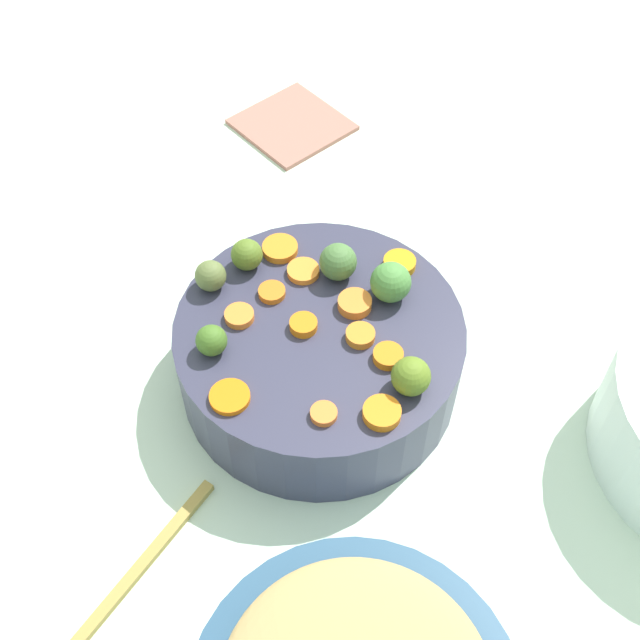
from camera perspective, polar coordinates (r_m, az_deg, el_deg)
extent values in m
cube|color=silver|center=(0.86, 1.15, -5.10)|extent=(2.40, 2.40, 0.02)
cylinder|color=#36354D|center=(0.83, 0.00, -2.29)|extent=(0.28, 0.28, 0.09)
cylinder|color=orange|center=(0.73, 0.26, -6.52)|extent=(0.03, 0.03, 0.01)
cylinder|color=orange|center=(0.79, -1.16, -0.34)|extent=(0.04, 0.04, 0.01)
cylinder|color=orange|center=(0.80, -5.63, 0.29)|extent=(0.04, 0.04, 0.01)
cylinder|color=orange|center=(0.81, -3.37, 1.94)|extent=(0.04, 0.04, 0.01)
cylinder|color=orange|center=(0.73, 4.32, -6.45)|extent=(0.05, 0.05, 0.01)
cylinder|color=orange|center=(0.77, 4.75, -2.50)|extent=(0.04, 0.04, 0.01)
cylinder|color=orange|center=(0.84, 5.64, 3.88)|extent=(0.04, 0.04, 0.01)
cylinder|color=orange|center=(0.74, -6.29, -5.33)|extent=(0.05, 0.05, 0.01)
cylinder|color=orange|center=(0.80, 2.43, 1.16)|extent=(0.05, 0.05, 0.01)
cylinder|color=orange|center=(0.78, 2.82, -1.08)|extent=(0.04, 0.04, 0.01)
cylinder|color=orange|center=(0.83, -1.18, 3.43)|extent=(0.05, 0.05, 0.01)
cylinder|color=orange|center=(0.85, -2.80, 4.98)|extent=(0.05, 0.05, 0.01)
sphere|color=#5E6D3B|center=(0.82, -7.61, 3.06)|extent=(0.03, 0.03, 0.03)
sphere|color=#4C873E|center=(0.80, 4.93, 2.63)|extent=(0.04, 0.04, 0.04)
sphere|color=#556F25|center=(0.83, -5.11, 4.54)|extent=(0.03, 0.03, 0.03)
sphere|color=#446C25|center=(0.77, -7.55, -1.41)|extent=(0.03, 0.03, 0.03)
sphere|color=#49723B|center=(0.82, 1.26, 4.06)|extent=(0.04, 0.04, 0.04)
sphere|color=olive|center=(0.74, 6.33, -3.91)|extent=(0.04, 0.04, 0.04)
cube|color=#AB8F46|center=(0.77, -14.17, -18.33)|extent=(0.02, 0.27, 0.01)
cube|color=#AE6E61|center=(1.14, -1.95, 13.41)|extent=(0.16, 0.16, 0.01)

